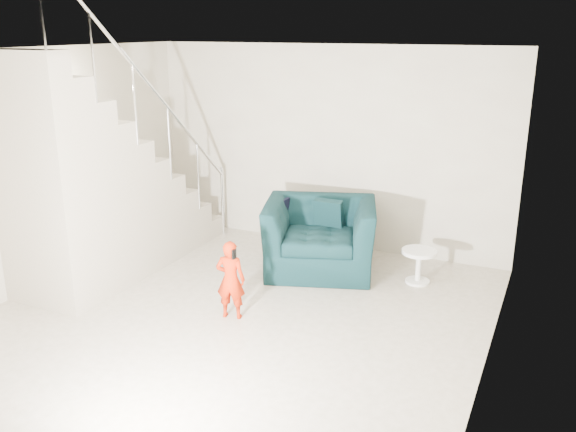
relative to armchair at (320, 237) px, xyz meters
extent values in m
plane|color=gray|center=(-0.30, -1.80, -0.43)|extent=(5.50, 5.50, 0.00)
plane|color=silver|center=(-0.30, -1.80, 2.27)|extent=(5.50, 5.50, 0.00)
plane|color=#AC9F8C|center=(-0.30, 0.95, 0.92)|extent=(5.00, 0.00, 5.00)
plane|color=#AC9F8C|center=(-2.80, -1.80, 0.92)|extent=(0.00, 5.50, 5.50)
plane|color=#AC9F8C|center=(2.20, -1.80, 0.92)|extent=(0.00, 5.50, 5.50)
imported|color=black|center=(0.00, 0.00, 0.00)|extent=(1.63, 1.53, 0.87)
imported|color=#A31C05|center=(-0.34, -1.60, -0.01)|extent=(0.35, 0.27, 0.84)
cylinder|color=white|center=(1.21, 0.11, -0.04)|extent=(0.41, 0.41, 0.04)
cylinder|color=white|center=(1.21, 0.11, -0.25)|extent=(0.06, 0.06, 0.37)
cylinder|color=white|center=(1.21, 0.11, -0.42)|extent=(0.29, 0.29, 0.03)
cube|color=#ADA089|center=(-2.30, 0.55, -0.30)|extent=(1.00, 0.30, 0.27)
cube|color=#ADA089|center=(-2.30, 0.25, -0.16)|extent=(1.00, 0.30, 0.54)
cube|color=#ADA089|center=(-2.30, -0.05, -0.03)|extent=(1.00, 0.30, 0.81)
cube|color=#ADA089|center=(-2.30, -0.35, 0.11)|extent=(1.00, 0.30, 1.08)
cube|color=#ADA089|center=(-2.30, -0.65, 0.24)|extent=(1.00, 0.30, 1.35)
cube|color=#ADA089|center=(-2.30, -0.95, 0.38)|extent=(1.00, 0.30, 1.62)
cube|color=#ADA089|center=(-2.30, -1.25, 0.51)|extent=(1.00, 0.30, 1.89)
cube|color=#ADA089|center=(-2.30, -1.55, 0.65)|extent=(1.00, 0.30, 2.16)
cube|color=#ADA089|center=(-2.30, -1.85, 0.78)|extent=(1.00, 0.30, 2.43)
cube|color=#ADA089|center=(-2.30, -2.15, 0.92)|extent=(1.00, 0.30, 2.70)
cylinder|color=silver|center=(-1.80, -0.80, 1.82)|extent=(0.04, 3.03, 2.73)
cylinder|color=silver|center=(-1.80, 0.70, 0.07)|extent=(0.04, 0.04, 1.00)
cube|color=black|center=(0.02, 0.24, 0.24)|extent=(0.36, 0.17, 0.36)
cube|color=black|center=(-0.54, 0.00, 0.11)|extent=(0.05, 0.48, 0.54)
cube|color=black|center=(-0.26, -1.65, 0.30)|extent=(0.03, 0.05, 0.10)
camera|label=1|loc=(2.62, -6.59, 2.48)|focal=38.00mm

